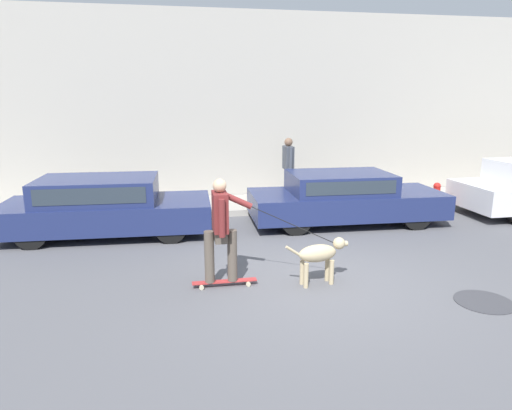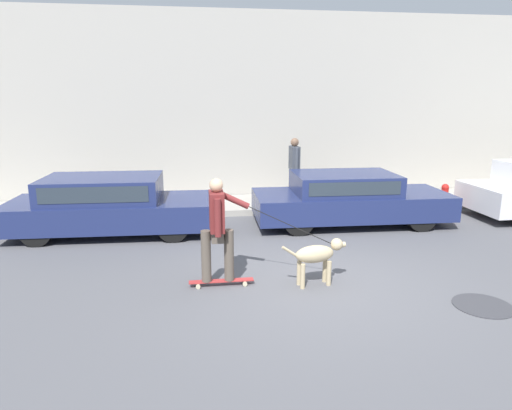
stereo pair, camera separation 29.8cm
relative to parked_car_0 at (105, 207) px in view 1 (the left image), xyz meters
name	(u,v)px [view 1 (the left image)]	position (x,y,z in m)	size (l,w,h in m)	color
ground_plane	(321,284)	(3.56, -3.25, -0.59)	(36.00, 36.00, 0.00)	#545459
back_wall	(252,108)	(3.56, 2.99, 1.89)	(32.00, 0.30, 4.97)	#ADA89E
sidewalk_curb	(259,204)	(3.56, 1.91, -0.52)	(30.00, 1.82, 0.15)	#A39E93
parked_car_0	(105,207)	(0.00, 0.00, 0.00)	(4.20, 1.83, 1.19)	black
parked_car_1	(344,198)	(5.14, 0.00, -0.02)	(4.30, 1.78, 1.15)	black
dog	(320,255)	(3.53, -3.22, -0.12)	(1.01, 0.35, 0.70)	tan
skateboarder	(221,227)	(2.07, -3.06, 0.34)	(2.23, 0.60, 1.64)	beige
pedestrian_with_bag	(288,166)	(4.33, 1.93, 0.45)	(0.22, 0.70, 1.61)	#3D4760
manhole_cover	(484,302)	(5.58, -4.24, -0.58)	(0.79, 0.79, 0.01)	#38383D
fire_hydrant	(436,196)	(7.85, 0.75, -0.22)	(0.18, 0.18, 0.70)	red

